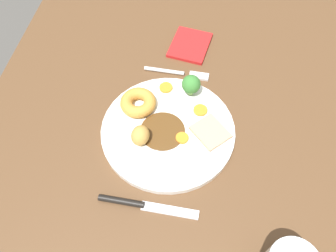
# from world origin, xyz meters

# --- Properties ---
(dining_table) EXTENTS (1.20, 0.84, 0.04)m
(dining_table) POSITION_xyz_m (0.00, 0.00, 0.02)
(dining_table) COLOR brown
(dining_table) RESTS_ON ground
(dinner_plate) EXTENTS (0.28, 0.28, 0.01)m
(dinner_plate) POSITION_xyz_m (-0.01, -0.01, 0.04)
(dinner_plate) COLOR white
(dinner_plate) RESTS_ON dining_table
(gravy_pool) EXTENTS (0.09, 0.09, 0.00)m
(gravy_pool) POSITION_xyz_m (-0.00, -0.02, 0.05)
(gravy_pool) COLOR #563819
(gravy_pool) RESTS_ON dinner_plate
(meat_slice_main) EXTENTS (0.09, 0.09, 0.01)m
(meat_slice_main) POSITION_xyz_m (-0.01, 0.08, 0.05)
(meat_slice_main) COLOR tan
(meat_slice_main) RESTS_ON dinner_plate
(yorkshire_pudding) EXTENTS (0.08, 0.08, 0.03)m
(yorkshire_pudding) POSITION_xyz_m (-0.06, -0.08, 0.06)
(yorkshire_pudding) COLOR #C68938
(yorkshire_pudding) RESTS_ON dinner_plate
(roast_potato_left) EXTENTS (0.05, 0.04, 0.04)m
(roast_potato_left) POSITION_xyz_m (0.03, -0.06, 0.07)
(roast_potato_left) COLOR #BC8C42
(roast_potato_left) RESTS_ON dinner_plate
(carrot_coin_front) EXTENTS (0.03, 0.03, 0.01)m
(carrot_coin_front) POSITION_xyz_m (0.01, 0.02, 0.05)
(carrot_coin_front) COLOR orange
(carrot_coin_front) RESTS_ON dinner_plate
(carrot_coin_back) EXTENTS (0.03, 0.03, 0.00)m
(carrot_coin_back) POSITION_xyz_m (-0.06, 0.05, 0.05)
(carrot_coin_back) COLOR orange
(carrot_coin_back) RESTS_ON dinner_plate
(carrot_coin_side) EXTENTS (0.03, 0.03, 0.01)m
(carrot_coin_side) POSITION_xyz_m (-0.11, -0.03, 0.05)
(carrot_coin_side) COLOR orange
(carrot_coin_side) RESTS_ON dinner_plate
(broccoli_floret) EXTENTS (0.04, 0.04, 0.05)m
(broccoli_floret) POSITION_xyz_m (-0.11, 0.03, 0.08)
(broccoli_floret) COLOR #8CB766
(broccoli_floret) RESTS_ON dinner_plate
(fork) EXTENTS (0.02, 0.15, 0.01)m
(fork) POSITION_xyz_m (-0.17, -0.01, 0.04)
(fork) COLOR silver
(fork) RESTS_ON dining_table
(knife) EXTENTS (0.02, 0.19, 0.01)m
(knife) POSITION_xyz_m (0.16, -0.04, 0.04)
(knife) COLOR black
(knife) RESTS_ON dining_table
(folded_napkin) EXTENTS (0.12, 0.11, 0.01)m
(folded_napkin) POSITION_xyz_m (-0.27, 0.01, 0.04)
(folded_napkin) COLOR red
(folded_napkin) RESTS_ON dining_table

